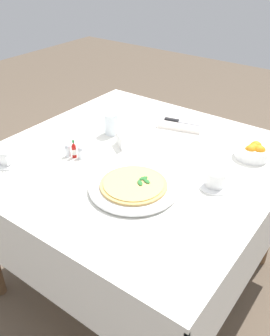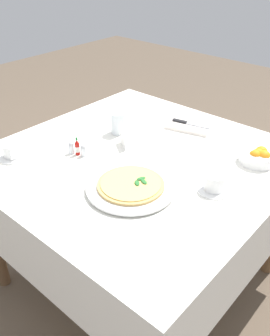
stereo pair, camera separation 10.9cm
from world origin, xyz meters
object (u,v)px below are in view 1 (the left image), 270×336
at_px(coffee_cup_far_left, 216,179).
at_px(napkin_folded, 181,124).
at_px(citrus_bowl, 253,151).
at_px(salt_shaker, 81,153).
at_px(coffee_cup_right_edge, 7,157).
at_px(pepper_shaker, 68,151).
at_px(menu_card, 119,141).
at_px(pizza_plate, 134,187).
at_px(water_glass_near_right, 112,125).
at_px(hot_sauce_bottle, 74,150).
at_px(dinner_knife, 181,121).
at_px(pizza, 134,184).

xyz_separation_m(coffee_cup_far_left, napkin_folded, (-0.37, 0.38, -0.02)).
bearing_deg(citrus_bowl, napkin_folded, 168.39).
relative_size(napkin_folded, salt_shaker, 4.38).
bearing_deg(coffee_cup_right_edge, pepper_shaker, 49.53).
height_order(coffee_cup_far_left, menu_card, coffee_cup_far_left).
bearing_deg(menu_card, coffee_cup_right_edge, -93.11).
bearing_deg(salt_shaker, pizza_plate, -9.46).
distance_m(coffee_cup_far_left, water_glass_near_right, 0.61).
height_order(pizza_plate, salt_shaker, salt_shaker).
bearing_deg(menu_card, salt_shaker, -78.20).
bearing_deg(salt_shaker, menu_card, 68.02).
xyz_separation_m(coffee_cup_right_edge, hot_sauce_bottle, (0.19, 0.20, 0.01)).
bearing_deg(napkin_folded, pepper_shaker, -128.71).
distance_m(coffee_cup_right_edge, pepper_shaker, 0.25).
distance_m(coffee_cup_right_edge, coffee_cup_far_left, 0.86).
bearing_deg(pepper_shaker, pizza_plate, -5.09).
distance_m(water_glass_near_right, dinner_knife, 0.35).
distance_m(pizza_plate, pizza, 0.01).
bearing_deg(hot_sauce_bottle, pizza_plate, -7.11).
distance_m(coffee_cup_far_left, menu_card, 0.49).
bearing_deg(coffee_cup_right_edge, dinner_knife, 61.48).
distance_m(hot_sauce_bottle, salt_shaker, 0.03).
relative_size(pizza, pepper_shaker, 4.50).
bearing_deg(hot_sauce_bottle, menu_card, 61.92).
bearing_deg(hot_sauce_bottle, coffee_cup_right_edge, -133.54).
height_order(coffee_cup_far_left, pepper_shaker, coffee_cup_far_left).
distance_m(napkin_folded, salt_shaker, 0.56).
xyz_separation_m(pizza_plate, pizza, (0.00, 0.00, 0.01)).
height_order(coffee_cup_right_edge, salt_shaker, coffee_cup_right_edge).
xyz_separation_m(pizza, coffee_cup_right_edge, (-0.54, -0.16, 0.00)).
relative_size(citrus_bowl, salt_shaker, 2.67).
relative_size(pizza_plate, pizza, 1.33).
xyz_separation_m(citrus_bowl, salt_shaker, (-0.59, -0.45, -0.00)).
distance_m(coffee_cup_far_left, pepper_shaker, 0.64).
relative_size(coffee_cup_right_edge, napkin_folded, 0.53).
height_order(pizza, menu_card, menu_card).
xyz_separation_m(pizza, water_glass_near_right, (-0.36, 0.31, 0.02)).
height_order(napkin_folded, salt_shaker, salt_shaker).
bearing_deg(citrus_bowl, salt_shaker, -142.73).
bearing_deg(coffee_cup_far_left, napkin_folded, 134.62).
relative_size(water_glass_near_right, salt_shaker, 1.83).
bearing_deg(water_glass_near_right, menu_card, -37.57).
distance_m(coffee_cup_right_edge, napkin_folded, 0.84).
relative_size(pizza_plate, pepper_shaker, 5.99).
bearing_deg(coffee_cup_far_left, pizza_plate, -138.76).
height_order(citrus_bowl, menu_card, citrus_bowl).
xyz_separation_m(pizza, menu_card, (-0.25, 0.23, 0.01)).
xyz_separation_m(pizza_plate, dinner_knife, (-0.14, 0.59, 0.01)).
height_order(water_glass_near_right, hot_sauce_bottle, water_glass_near_right).
height_order(water_glass_near_right, citrus_bowl, water_glass_near_right).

